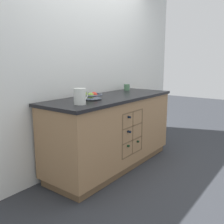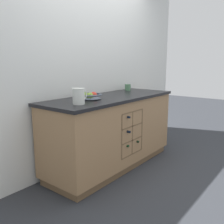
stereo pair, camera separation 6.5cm
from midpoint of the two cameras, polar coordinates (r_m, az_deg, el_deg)
The scene contains 6 objects.
ground_plane at distance 3.33m, azimuth 0.57°, elevation -12.04°, with size 14.00×14.00×0.00m, color #2D3035.
back_wall at distance 3.30m, azimuth -4.81°, elevation 10.52°, with size 4.40×0.06×2.55m, color silver.
kitchen_island at distance 3.17m, azimuth 0.62°, elevation -4.39°, with size 1.91×0.69×0.91m.
fruit_bowl at distance 2.81m, azimuth -4.42°, elevation 3.73°, with size 0.27×0.27×0.09m.
white_pitcher at distance 2.49m, azimuth -6.84°, elevation 3.70°, with size 0.18×0.12×0.16m.
ceramic_mug at distance 3.71m, azimuth 4.15°, elevation 5.65°, with size 0.12×0.08×0.09m.
Camera 2 is at (-2.40, -1.88, 1.32)m, focal length 40.00 mm.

